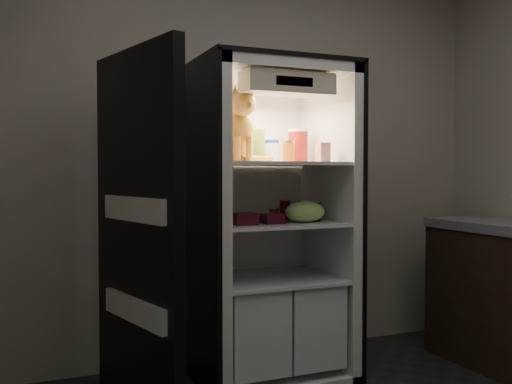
# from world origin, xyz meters

# --- Properties ---
(room_shell) EXTENTS (3.60, 3.60, 3.60)m
(room_shell) POSITION_xyz_m (0.00, 0.00, 1.62)
(room_shell) COLOR white
(room_shell) RESTS_ON floor
(refrigerator) EXTENTS (0.90, 0.72, 1.88)m
(refrigerator) POSITION_xyz_m (0.00, 1.38, 0.79)
(refrigerator) COLOR white
(refrigerator) RESTS_ON floor
(fridge_door) EXTENTS (0.27, 0.86, 1.85)m
(fridge_door) POSITION_xyz_m (-0.83, 1.13, 0.91)
(fridge_door) COLOR black
(fridge_door) RESTS_ON floor
(tabby_cat) EXTENTS (0.35, 0.40, 0.43)m
(tabby_cat) POSITION_xyz_m (-0.22, 1.33, 1.45)
(tabby_cat) COLOR orange
(tabby_cat) RESTS_ON refrigerator
(parmesan_shaker) EXTENTS (0.07, 0.07, 0.19)m
(parmesan_shaker) POSITION_xyz_m (-0.05, 1.39, 1.39)
(parmesan_shaker) COLOR #238132
(parmesan_shaker) RESTS_ON refrigerator
(mayo_tub) EXTENTS (0.10, 0.10, 0.14)m
(mayo_tub) POSITION_xyz_m (0.06, 1.46, 1.36)
(mayo_tub) COLOR white
(mayo_tub) RESTS_ON refrigerator
(salsa_jar) EXTENTS (0.07, 0.07, 0.13)m
(salsa_jar) POSITION_xyz_m (0.11, 1.32, 1.35)
(salsa_jar) COLOR maroon
(salsa_jar) RESTS_ON refrigerator
(pepper_jar) EXTENTS (0.12, 0.12, 0.21)m
(pepper_jar) POSITION_xyz_m (0.24, 1.44, 1.39)
(pepper_jar) COLOR #A22015
(pepper_jar) RESTS_ON refrigerator
(cream_carton) EXTENTS (0.07, 0.07, 0.11)m
(cream_carton) POSITION_xyz_m (0.26, 1.17, 1.35)
(cream_carton) COLOR silver
(cream_carton) RESTS_ON refrigerator
(soda_can_a) EXTENTS (0.07, 0.07, 0.12)m
(soda_can_a) POSITION_xyz_m (0.14, 1.42, 1.00)
(soda_can_a) COLOR black
(soda_can_a) RESTS_ON refrigerator
(soda_can_b) EXTENTS (0.07, 0.07, 0.12)m
(soda_can_b) POSITION_xyz_m (0.21, 1.33, 1.00)
(soda_can_b) COLOR black
(soda_can_b) RESTS_ON refrigerator
(soda_can_c) EXTENTS (0.06, 0.06, 0.12)m
(soda_can_c) POSITION_xyz_m (0.25, 1.24, 1.00)
(soda_can_c) COLOR black
(soda_can_c) RESTS_ON refrigerator
(condiment_jar) EXTENTS (0.06, 0.06, 0.08)m
(condiment_jar) POSITION_xyz_m (0.05, 1.39, 0.98)
(condiment_jar) COLOR brown
(condiment_jar) RESTS_ON refrigerator
(grape_bag) EXTENTS (0.25, 0.18, 0.12)m
(grape_bag) POSITION_xyz_m (0.16, 1.20, 1.00)
(grape_bag) COLOR #90BE58
(grape_bag) RESTS_ON refrigerator
(berry_box_left) EXTENTS (0.13, 0.13, 0.06)m
(berry_box_left) POSITION_xyz_m (-0.23, 1.19, 0.97)
(berry_box_left) COLOR #460B1C
(berry_box_left) RESTS_ON refrigerator
(berry_box_right) EXTENTS (0.11, 0.11, 0.06)m
(berry_box_right) POSITION_xyz_m (-0.05, 1.19, 0.97)
(berry_box_right) COLOR #460B1C
(berry_box_right) RESTS_ON refrigerator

